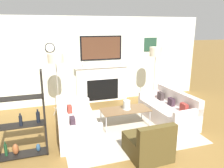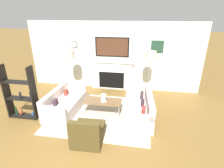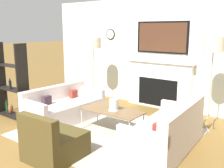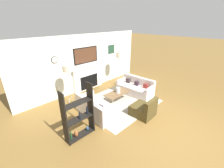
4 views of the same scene
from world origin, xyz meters
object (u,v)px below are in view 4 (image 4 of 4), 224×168
couch_left (96,108)px  floor_lamp_right (119,55)px  coffee_table (118,93)px  floor_lamp_left (68,69)px  couch_right (135,88)px  shelf_unit (79,116)px  armchair (144,110)px  hurricane_candle (118,90)px

couch_left → floor_lamp_right: size_ratio=0.95×
coffee_table → floor_lamp_left: 2.26m
couch_right → floor_lamp_right: 1.88m
floor_lamp_right → shelf_unit: floor_lamp_right is taller
armchair → floor_lamp_left: size_ratio=0.47×
hurricane_candle → floor_lamp_right: size_ratio=0.12×
coffee_table → shelf_unit: shelf_unit is taller
hurricane_candle → shelf_unit: bearing=-165.4°
armchair → hurricane_candle: (0.10, 1.38, 0.28)m
shelf_unit → hurricane_candle: bearing=14.6°
floor_lamp_left → hurricane_candle: bearing=-38.0°
couch_right → floor_lamp_left: 3.24m
couch_right → armchair: (-1.23, -1.30, -0.04)m
floor_lamp_left → floor_lamp_right: 2.93m
armchair → floor_lamp_left: (-1.44, 2.59, 1.32)m
couch_left → coffee_table: couch_left is taller
couch_right → floor_lamp_left: size_ratio=1.00×
coffee_table → floor_lamp_right: size_ratio=0.66×
hurricane_candle → floor_lamp_left: (-1.55, 1.21, 1.04)m
coffee_table → hurricane_candle: bearing=8.7°
floor_lamp_left → shelf_unit: 2.18m
shelf_unit → coffee_table: bearing=14.7°
couch_left → coffee_table: (1.24, 0.08, 0.15)m
coffee_table → couch_right: bearing=-3.8°
floor_lamp_right → floor_lamp_left: bearing=180.0°
couch_left → couch_right: (2.41, 0.00, 0.03)m
armchair → floor_lamp_right: size_ratio=0.45×
couch_right → coffee_table: 1.18m
couch_right → couch_left: bearing=-180.0°
hurricane_candle → couch_left: bearing=-176.3°
floor_lamp_right → shelf_unit: (-3.74, -1.82, -0.92)m
floor_lamp_right → couch_right: bearing=-101.2°
coffee_table → shelf_unit: bearing=-165.3°
floor_lamp_left → floor_lamp_right: floor_lamp_right is taller
couch_right → floor_lamp_right: bearing=78.8°
coffee_table → hurricane_candle: 0.13m
armchair → hurricane_candle: size_ratio=3.63×
couch_left → hurricane_candle: (1.28, 0.08, 0.27)m
floor_lamp_right → shelf_unit: size_ratio=1.10×
couch_left → hurricane_candle: size_ratio=7.59×
couch_left → floor_lamp_right: (2.67, 1.29, 1.37)m
armchair → hurricane_candle: 1.41m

